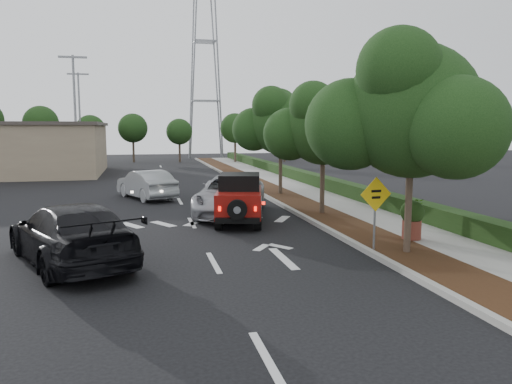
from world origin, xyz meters
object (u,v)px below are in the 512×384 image
object	(u,v)px
silver_suv_ahead	(231,195)
speed_hump_sign	(375,203)
red_jeep	(240,198)
black_suv_oncoming	(71,234)

from	to	relation	value
silver_suv_ahead	speed_hump_sign	size ratio (longest dim) A/B	2.76
silver_suv_ahead	speed_hump_sign	bearing A→B (deg)	-53.40
red_jeep	black_suv_oncoming	bearing A→B (deg)	-126.14
silver_suv_ahead	black_suv_oncoming	size ratio (longest dim) A/B	1.03
red_jeep	speed_hump_sign	bearing A→B (deg)	-48.34
red_jeep	black_suv_oncoming	world-z (taller)	red_jeep
red_jeep	black_suv_oncoming	size ratio (longest dim) A/B	0.68
red_jeep	speed_hump_sign	size ratio (longest dim) A/B	1.82
black_suv_oncoming	silver_suv_ahead	bearing A→B (deg)	-152.43
red_jeep	speed_hump_sign	distance (m)	6.33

